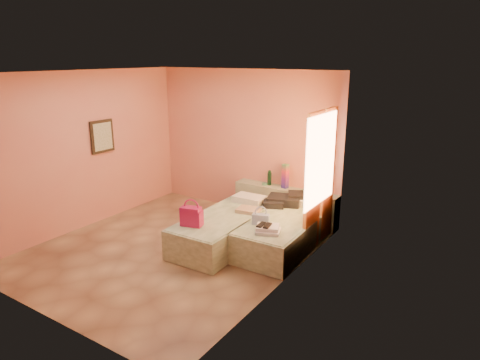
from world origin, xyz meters
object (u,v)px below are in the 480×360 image
object	(u,v)px
towel_stack	(268,229)
flower_vase	(323,188)
green_book	(304,192)
magenta_handbag	(192,216)
water_bottle	(269,178)
blue_handbag	(261,219)
headboard_ledge	(285,205)
bed_left	(224,230)
bed_right	(284,233)

from	to	relation	value
towel_stack	flower_vase	bearing A→B (deg)	84.64
towel_stack	green_book	bearing A→B (deg)	95.85
magenta_handbag	water_bottle	bearing A→B (deg)	68.82
blue_handbag	towel_stack	distance (m)	0.34
headboard_ledge	blue_handbag	size ratio (longest dim) A/B	7.84
bed_left	water_bottle	size ratio (longest dim) A/B	7.28
headboard_ledge	bed_left	bearing A→B (deg)	-104.25
magenta_handbag	headboard_ledge	bearing A→B (deg)	59.32
headboard_ledge	blue_handbag	distance (m)	1.53
water_bottle	magenta_handbag	xyz separation A→B (m)	(-0.20, -2.10, -0.13)
water_bottle	bed_left	bearing A→B (deg)	-90.71
bed_right	water_bottle	bearing A→B (deg)	128.32
headboard_ledge	towel_stack	size ratio (longest dim) A/B	5.86
bed_left	flower_vase	xyz separation A→B (m)	(1.11, 1.50, 0.51)
headboard_ledge	flower_vase	xyz separation A→B (m)	(0.74, 0.03, 0.44)
bed_right	flower_vase	world-z (taller)	flower_vase
magenta_handbag	towel_stack	size ratio (longest dim) A/B	0.93
headboard_ledge	water_bottle	world-z (taller)	water_bottle
magenta_handbag	towel_stack	bearing A→B (deg)	3.46
water_bottle	magenta_handbag	size ratio (longest dim) A/B	0.84
green_book	magenta_handbag	distance (m)	2.23
bed_left	towel_stack	bearing A→B (deg)	-14.07
flower_vase	towel_stack	distance (m)	1.74
magenta_handbag	flower_vase	bearing A→B (deg)	42.78
bed_left	water_bottle	world-z (taller)	water_bottle
headboard_ledge	water_bottle	bearing A→B (deg)	177.24
flower_vase	towel_stack	bearing A→B (deg)	-95.36
flower_vase	bed_left	bearing A→B (deg)	-126.51
green_book	towel_stack	xyz separation A→B (m)	(0.17, -1.61, -0.12)
bed_right	magenta_handbag	xyz separation A→B (m)	(-1.08, -1.04, 0.40)
flower_vase	magenta_handbag	xyz separation A→B (m)	(-1.29, -2.11, -0.11)
headboard_ledge	magenta_handbag	distance (m)	2.18
water_bottle	green_book	distance (m)	0.78
bed_right	magenta_handbag	world-z (taller)	magenta_handbag
bed_right	green_book	bearing A→B (deg)	95.52
bed_right	magenta_handbag	distance (m)	1.55
flower_vase	green_book	bearing A→B (deg)	-162.26
bed_right	green_book	distance (m)	1.06
water_bottle	flower_vase	bearing A→B (deg)	0.43
magenta_handbag	towel_stack	xyz separation A→B (m)	(1.13, 0.39, -0.10)
bed_right	green_book	xyz separation A→B (m)	(-0.11, 0.97, 0.42)
headboard_ledge	towel_stack	world-z (taller)	headboard_ledge
towel_stack	bed_right	bearing A→B (deg)	94.48
bed_right	towel_stack	world-z (taller)	towel_stack
blue_handbag	towel_stack	xyz separation A→B (m)	(0.26, -0.22, -0.03)
headboard_ledge	bed_right	xyz separation A→B (m)	(0.52, -1.05, -0.08)
headboard_ledge	flower_vase	distance (m)	0.86
green_book	towel_stack	bearing A→B (deg)	-93.96
bed_left	bed_right	size ratio (longest dim) A/B	1.00
bed_right	water_bottle	xyz separation A→B (m)	(-0.88, 1.07, 0.54)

